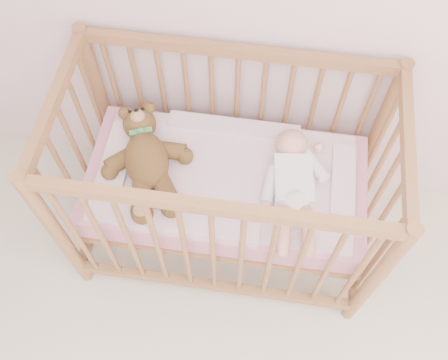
# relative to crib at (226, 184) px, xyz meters

# --- Properties ---
(crib) EXTENTS (1.36, 0.76, 1.00)m
(crib) POSITION_rel_crib_xyz_m (0.00, 0.00, 0.00)
(crib) COLOR #996A41
(crib) RESTS_ON floor
(mattress) EXTENTS (1.22, 0.62, 0.13)m
(mattress) POSITION_rel_crib_xyz_m (0.00, 0.00, -0.01)
(mattress) COLOR pink
(mattress) RESTS_ON crib
(blanket) EXTENTS (1.10, 0.58, 0.06)m
(blanket) POSITION_rel_crib_xyz_m (0.00, 0.00, 0.06)
(blanket) COLOR #D391AB
(blanket) RESTS_ON mattress
(baby) EXTENTS (0.36, 0.64, 0.15)m
(baby) POSITION_rel_crib_xyz_m (0.29, -0.02, 0.14)
(baby) COLOR white
(baby) RESTS_ON blanket
(teddy_bear) EXTENTS (0.60, 0.70, 0.16)m
(teddy_bear) POSITION_rel_crib_xyz_m (-0.33, -0.02, 0.15)
(teddy_bear) COLOR brown
(teddy_bear) RESTS_ON blanket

